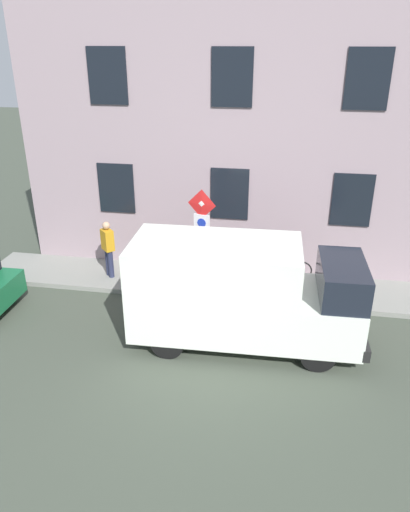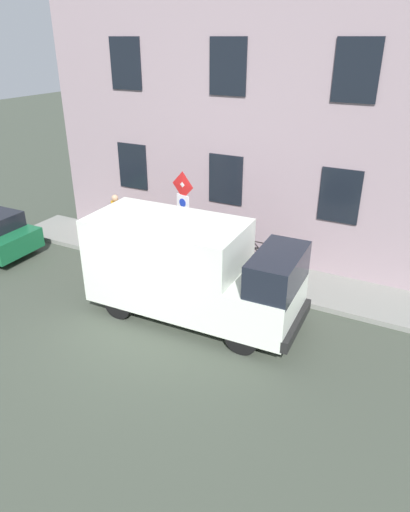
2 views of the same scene
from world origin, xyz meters
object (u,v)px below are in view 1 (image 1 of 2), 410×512
(pedestrian, at_px, (108,247))
(bicycle_blue, at_px, (253,267))
(sign_post_stacked, at_px, (202,232))
(delivery_van, at_px, (241,291))
(litter_bin, at_px, (200,276))
(bicycle_black, at_px, (282,269))

(pedestrian, bearing_deg, bicycle_blue, -36.64)
(sign_post_stacked, xyz_separation_m, delivery_van, (-1.91, -1.25, -0.63))
(sign_post_stacked, xyz_separation_m, bicycle_blue, (1.17, -1.33, -1.46))
(sign_post_stacked, height_order, litter_bin, sign_post_stacked)
(sign_post_stacked, distance_m, delivery_van, 2.37)
(pedestrian, bearing_deg, sign_post_stacked, -56.02)
(delivery_van, relative_size, bicycle_blue, 3.15)
(delivery_van, relative_size, pedestrian, 3.13)
(sign_post_stacked, relative_size, litter_bin, 3.19)
(bicycle_black, relative_size, bicycle_blue, 1.00)
(pedestrian, relative_size, litter_bin, 1.91)
(bicycle_blue, bearing_deg, litter_bin, 36.04)
(bicycle_blue, xyz_separation_m, litter_bin, (-1.02, 1.41, 0.08))
(delivery_van, height_order, bicycle_black, delivery_van)
(sign_post_stacked, relative_size, bicycle_black, 1.68)
(bicycle_black, bearing_deg, litter_bin, 19.59)
(bicycle_black, relative_size, litter_bin, 1.91)
(sign_post_stacked, distance_m, bicycle_blue, 2.29)
(bicycle_black, xyz_separation_m, litter_bin, (-1.02, 2.25, 0.08))
(bicycle_blue, distance_m, litter_bin, 1.74)
(bicycle_blue, bearing_deg, sign_post_stacked, 41.53)
(bicycle_blue, xyz_separation_m, pedestrian, (-0.57, 4.23, 0.56))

